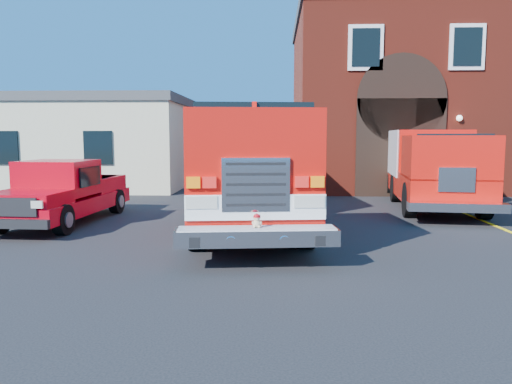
{
  "coord_description": "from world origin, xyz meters",
  "views": [
    {
      "loc": [
        0.4,
        -11.64,
        2.46
      ],
      "look_at": [
        0.0,
        -1.2,
        1.3
      ],
      "focal_mm": 35.0,
      "sensor_mm": 36.0,
      "label": 1
    }
  ],
  "objects_px": {
    "fire_station": "(447,101)",
    "pickup_truck": "(63,193)",
    "fire_engine": "(245,166)",
    "side_building": "(87,142)",
    "secondary_truck": "(431,165)"
  },
  "relations": [
    {
      "from": "side_building",
      "to": "secondary_truck",
      "type": "relative_size",
      "value": 1.19
    },
    {
      "from": "side_building",
      "to": "fire_engine",
      "type": "height_order",
      "value": "side_building"
    },
    {
      "from": "side_building",
      "to": "pickup_truck",
      "type": "relative_size",
      "value": 1.82
    },
    {
      "from": "side_building",
      "to": "pickup_truck",
      "type": "bearing_deg",
      "value": -72.63
    },
    {
      "from": "side_building",
      "to": "pickup_truck",
      "type": "height_order",
      "value": "side_building"
    },
    {
      "from": "fire_station",
      "to": "secondary_truck",
      "type": "bearing_deg",
      "value": -111.67
    },
    {
      "from": "pickup_truck",
      "to": "side_building",
      "type": "bearing_deg",
      "value": 107.37
    },
    {
      "from": "side_building",
      "to": "fire_station",
      "type": "bearing_deg",
      "value": 3.14
    },
    {
      "from": "fire_station",
      "to": "pickup_truck",
      "type": "relative_size",
      "value": 2.71
    },
    {
      "from": "fire_engine",
      "to": "fire_station",
      "type": "bearing_deg",
      "value": 50.41
    },
    {
      "from": "side_building",
      "to": "fire_engine",
      "type": "distance_m",
      "value": 13.5
    },
    {
      "from": "pickup_truck",
      "to": "fire_engine",
      "type": "bearing_deg",
      "value": 2.58
    },
    {
      "from": "fire_engine",
      "to": "pickup_truck",
      "type": "height_order",
      "value": "fire_engine"
    },
    {
      "from": "fire_station",
      "to": "pickup_truck",
      "type": "bearing_deg",
      "value": -141.46
    },
    {
      "from": "fire_station",
      "to": "fire_engine",
      "type": "height_order",
      "value": "fire_station"
    }
  ]
}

